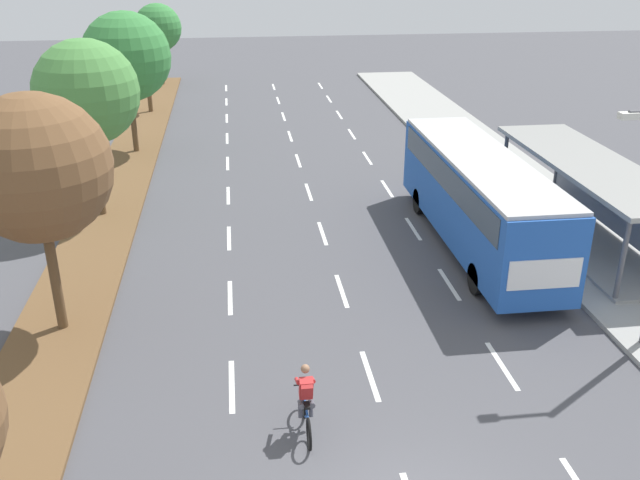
% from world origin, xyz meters
% --- Properties ---
extents(median_strip, '(2.60, 52.00, 0.12)m').
position_xyz_m(median_strip, '(-8.30, 20.00, 0.06)').
color(median_strip, brown).
rests_on(median_strip, ground).
extents(sidewalk_right, '(4.50, 52.00, 0.15)m').
position_xyz_m(sidewalk_right, '(9.25, 20.00, 0.07)').
color(sidewalk_right, '#9E9E99').
rests_on(sidewalk_right, ground).
extents(lane_divider_left, '(0.14, 48.55, 0.01)m').
position_xyz_m(lane_divider_left, '(-3.50, 18.78, 0.00)').
color(lane_divider_left, white).
rests_on(lane_divider_left, ground).
extents(lane_divider_center, '(0.14, 48.55, 0.01)m').
position_xyz_m(lane_divider_center, '(0.00, 18.78, 0.00)').
color(lane_divider_center, white).
rests_on(lane_divider_center, ground).
extents(lane_divider_right, '(0.14, 48.55, 0.01)m').
position_xyz_m(lane_divider_right, '(3.50, 18.78, 0.00)').
color(lane_divider_right, white).
rests_on(lane_divider_right, ground).
extents(bus_shelter, '(2.90, 10.35, 2.86)m').
position_xyz_m(bus_shelter, '(9.53, 12.30, 1.87)').
color(bus_shelter, gray).
rests_on(bus_shelter, sidewalk_right).
extents(bus, '(2.54, 11.29, 3.37)m').
position_xyz_m(bus, '(5.25, 12.31, 2.07)').
color(bus, '#2356B2').
rests_on(bus, ground).
extents(cyclist, '(0.46, 1.82, 1.71)m').
position_xyz_m(cyclist, '(-1.84, 2.93, 0.79)').
color(cyclist, black).
rests_on(cyclist, ground).
extents(median_tree_second, '(3.90, 3.90, 6.64)m').
position_xyz_m(median_tree_second, '(-8.21, 8.17, 4.79)').
color(median_tree_second, brown).
rests_on(median_tree_second, median_strip).
extents(median_tree_third, '(3.91, 3.91, 6.79)m').
position_xyz_m(median_tree_third, '(-8.47, 17.00, 4.94)').
color(median_tree_third, brown).
rests_on(median_tree_third, median_strip).
extents(median_tree_fourth, '(4.34, 4.34, 6.91)m').
position_xyz_m(median_tree_fourth, '(-8.14, 25.82, 4.86)').
color(median_tree_fourth, brown).
rests_on(median_tree_fourth, median_strip).
extents(median_tree_fifth, '(2.86, 2.86, 5.41)m').
position_xyz_m(median_tree_fifth, '(-8.23, 34.65, 4.08)').
color(median_tree_fifth, brown).
rests_on(median_tree_fifth, median_strip).
extents(median_tree_farthest, '(3.40, 3.40, 5.77)m').
position_xyz_m(median_tree_farthest, '(-8.19, 43.47, 4.18)').
color(median_tree_farthest, brown).
rests_on(median_tree_farthest, median_strip).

